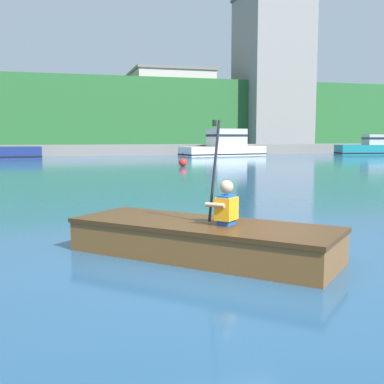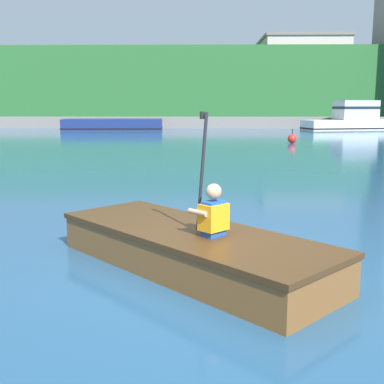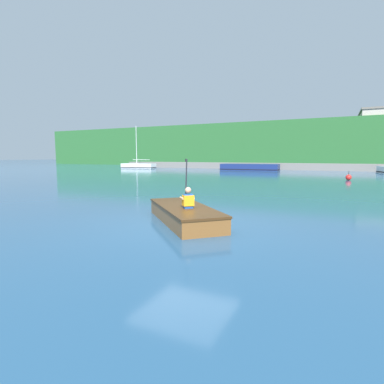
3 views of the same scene
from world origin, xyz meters
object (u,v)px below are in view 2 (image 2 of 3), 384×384
(moored_boat_dock_west_inner, at_px, (113,125))
(person_paddler, at_px, (213,212))
(rowboat_foreground, at_px, (188,246))
(channel_buoy, at_px, (292,139))
(moored_boat_dock_center_far, at_px, (353,119))

(moored_boat_dock_west_inner, distance_m, person_paddler, 33.00)
(rowboat_foreground, relative_size, person_paddler, 2.56)
(moored_boat_dock_west_inner, relative_size, rowboat_foreground, 2.26)
(rowboat_foreground, height_order, channel_buoy, channel_buoy)
(rowboat_foreground, bearing_deg, moored_boat_dock_west_inner, 101.80)
(rowboat_foreground, bearing_deg, moored_boat_dock_center_far, 69.97)
(moored_boat_dock_center_far, bearing_deg, moored_boat_dock_west_inner, -177.41)
(person_paddler, distance_m, channel_buoy, 19.76)
(moored_boat_dock_west_inner, distance_m, moored_boat_dock_center_far, 18.67)
(moored_boat_dock_west_inner, relative_size, channel_buoy, 10.70)
(person_paddler, height_order, channel_buoy, person_paddler)
(person_paddler, relative_size, channel_buoy, 1.86)
(moored_boat_dock_west_inner, height_order, moored_boat_dock_center_far, moored_boat_dock_center_far)
(moored_boat_dock_west_inner, bearing_deg, rowboat_foreground, -78.20)
(person_paddler, bearing_deg, moored_boat_dock_west_inner, 102.17)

